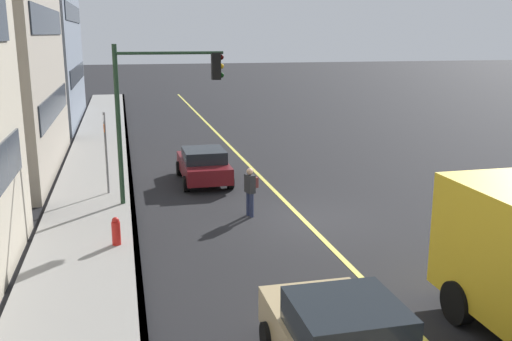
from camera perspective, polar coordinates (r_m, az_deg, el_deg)
name	(u,v)px	position (r m, az deg, el deg)	size (l,w,h in m)	color
ground	(302,219)	(18.42, 4.69, -4.87)	(200.00, 200.00, 0.00)	black
sidewalk_slab	(87,233)	(17.60, -16.59, -6.04)	(80.00, 2.92, 0.15)	gray
curb_edge	(135,229)	(17.56, -12.08, -5.81)	(80.00, 0.16, 0.15)	slate
lane_stripe_center	(303,219)	(18.42, 4.69, -4.85)	(80.00, 0.16, 0.01)	#D8CC4C
car_maroon	(204,165)	(22.80, -5.29, 0.59)	(3.96, 1.91, 1.38)	#591116
pedestrian_with_backpack	(250,188)	(18.39, -0.56, -1.81)	(0.43, 0.44, 1.61)	#262D4C
traffic_light_mast	(160,97)	(19.37, -9.65, 7.31)	(0.28, 3.66, 5.50)	#1E3823
street_sign_post	(106,148)	(21.08, -14.86, 2.20)	(0.60, 0.08, 3.11)	slate
fire_hydrant	(116,234)	(16.15, -13.87, -6.18)	(0.24, 0.24, 0.94)	red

